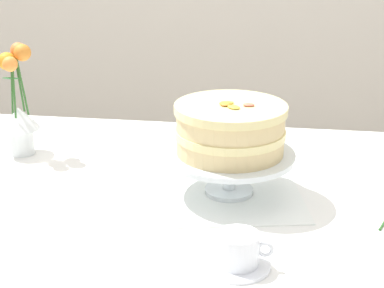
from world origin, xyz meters
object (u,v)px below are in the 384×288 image
layer_cake (230,129)px  flower_vase (19,109)px  dining_table (166,236)px  teacup (238,252)px  cake_stand (230,160)px

layer_cake → flower_vase: 0.59m
dining_table → flower_vase: flower_vase is taller
teacup → layer_cake: bearing=98.2°
dining_table → teacup: size_ratio=11.34×
cake_stand → teacup: size_ratio=2.35×
layer_cake → flower_vase: bearing=163.3°
cake_stand → layer_cake: bearing=-73.2°
dining_table → cake_stand: bearing=18.8°
dining_table → layer_cake: layer_cake is taller
cake_stand → layer_cake: 0.07m
cake_stand → flower_vase: (-0.56, 0.17, 0.04)m
layer_cake → teacup: bearing=-81.8°
cake_stand → layer_cake: size_ratio=1.18×
layer_cake → flower_vase: size_ratio=0.84×
dining_table → layer_cake: 0.29m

